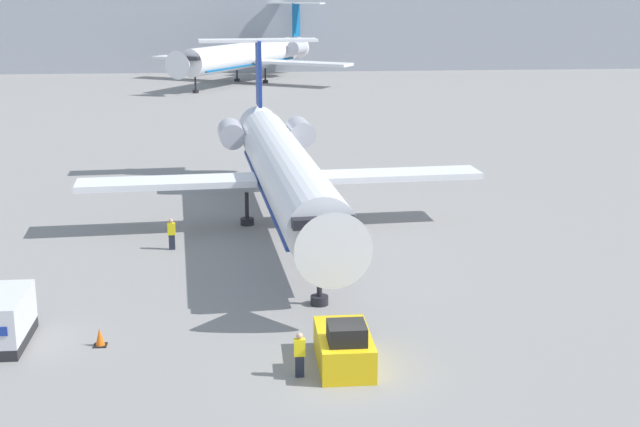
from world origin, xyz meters
The scene contains 9 objects.
ground_plane centered at (0.00, 0.00, 0.00)m, with size 600.00×600.00×0.00m, color gray.
terminal_building centered at (0.00, 120.00, 7.52)m, with size 180.00×16.80×14.99m.
airplane_main centered at (-1.13, 20.40, 3.57)m, with size 23.47×32.16×9.92m.
pushback_tug centered at (0.08, 1.05, 0.74)m, with size 1.96×3.81×1.96m.
luggage_cart centered at (-13.06, 4.29, 1.02)m, with size 1.86×3.69×2.04m.
worker_near_tug centered at (-1.63, 0.21, 0.89)m, with size 0.40×0.24×1.70m.
worker_by_wing centered at (-7.33, 16.61, 0.89)m, with size 0.40×0.24×1.70m.
traffic_cone_left centered at (-9.26, 3.73, 0.36)m, with size 0.51×0.51×0.75m.
airplane_parked_far_left centered at (-2.24, 96.88, 3.85)m, with size 28.06×31.31×10.74m.
Camera 1 is at (-3.62, -29.49, 13.91)m, focal length 50.00 mm.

